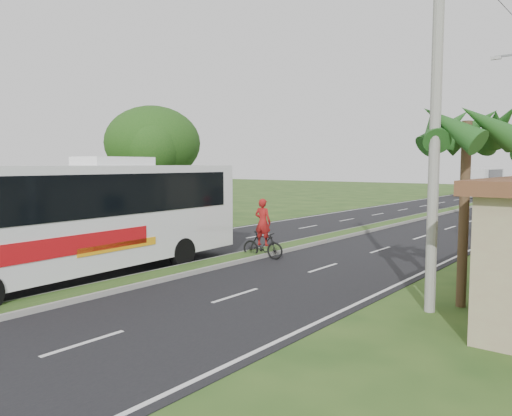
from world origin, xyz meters
The scene contains 11 objects.
ground centered at (0.00, 0.00, 0.00)m, with size 180.00×180.00×0.00m, color #254419.
road_asphalt centered at (0.00, 20.00, 0.01)m, with size 14.00×160.00×0.02m, color black.
median_strip centered at (0.00, 20.00, 0.10)m, with size 1.20×160.00×0.18m.
lane_edge_left centered at (-6.70, 20.00, 0.00)m, with size 0.12×160.00×0.01m, color silver.
lane_edge_right centered at (6.70, 20.00, 0.00)m, with size 0.12×160.00×0.01m, color silver.
palm_verge_a centered at (9.00, 3.00, 4.74)m, with size 2.40×2.40×5.45m.
shade_tree centered at (-12.11, 10.02, 5.03)m, with size 6.30×6.00×7.54m.
utility_pole_a centered at (8.50, 2.00, 5.67)m, with size 1.60×0.28×11.00m.
coach_bus_main centered at (-1.80, -1.47, 2.26)m, with size 3.44×12.87×4.12m.
coach_bus_far centered at (-3.04, 54.04, 1.89)m, with size 3.01×11.56×3.34m.
motorcyclist centered at (0.58, 5.11, 0.91)m, with size 1.89×0.78×2.48m.
Camera 1 is at (12.87, -10.88, 3.85)m, focal length 35.00 mm.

